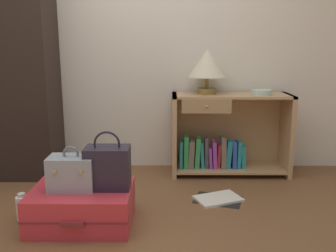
# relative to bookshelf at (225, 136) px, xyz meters

# --- Properties ---
(ground_plane) EXTENTS (9.00, 9.00, 0.00)m
(ground_plane) POSITION_rel_bookshelf_xyz_m (-0.88, -1.25, -0.35)
(ground_plane) COLOR brown
(back_wall) EXTENTS (6.40, 0.10, 2.60)m
(back_wall) POSITION_rel_bookshelf_xyz_m (-0.88, 0.25, 0.95)
(back_wall) COLOR silver
(back_wall) RESTS_ON ground_plane
(bookshelf) EXTENTS (1.07, 0.39, 0.74)m
(bookshelf) POSITION_rel_bookshelf_xyz_m (0.00, 0.00, 0.00)
(bookshelf) COLOR tan
(bookshelf) RESTS_ON ground_plane
(table_lamp) EXTENTS (0.33, 0.33, 0.40)m
(table_lamp) POSITION_rel_bookshelf_xyz_m (-0.18, 0.02, 0.65)
(table_lamp) COLOR olive
(table_lamp) RESTS_ON bookshelf
(bowl) EXTENTS (0.17, 0.17, 0.04)m
(bowl) POSITION_rel_bookshelf_xyz_m (0.30, -0.04, 0.41)
(bowl) COLOR silver
(bowl) RESTS_ON bookshelf
(suitcase_large) EXTENTS (0.67, 0.53, 0.25)m
(suitcase_large) POSITION_rel_bookshelf_xyz_m (-1.09, -1.03, -0.23)
(suitcase_large) COLOR #D1333D
(suitcase_large) RESTS_ON ground_plane
(train_case) EXTENTS (0.30, 0.20, 0.29)m
(train_case) POSITION_rel_bookshelf_xyz_m (-1.15, -1.04, 0.01)
(train_case) COLOR #8E99A3
(train_case) RESTS_ON suitcase_large
(handbag) EXTENTS (0.29, 0.19, 0.39)m
(handbag) POSITION_rel_bookshelf_xyz_m (-0.92, -1.01, 0.04)
(handbag) COLOR #231E2D
(handbag) RESTS_ON suitcase_large
(bottle) EXTENTS (0.08, 0.08, 0.19)m
(bottle) POSITION_rel_bookshelf_xyz_m (-1.52, -0.98, -0.26)
(bottle) COLOR white
(bottle) RESTS_ON ground_plane
(open_book_on_floor) EXTENTS (0.42, 0.34, 0.02)m
(open_book_on_floor) POSITION_rel_bookshelf_xyz_m (-0.14, -0.64, -0.34)
(open_book_on_floor) COLOR white
(open_book_on_floor) RESTS_ON ground_plane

